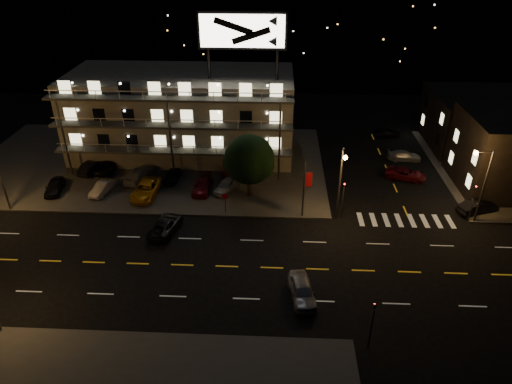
{
  "coord_description": "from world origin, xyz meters",
  "views": [
    {
      "loc": [
        2.09,
        -31.53,
        25.91
      ],
      "look_at": [
        0.21,
        8.0,
        3.07
      ],
      "focal_mm": 32.0,
      "sensor_mm": 36.0,
      "label": 1
    }
  ],
  "objects_px": {
    "side_car_0": "(478,207)",
    "road_car_east": "(302,290)",
    "lot_car_2": "(146,190)",
    "road_car_west": "(166,225)",
    "tree": "(249,161)",
    "lot_car_4": "(227,185)",
    "lot_car_7": "(140,174)"
  },
  "relations": [
    {
      "from": "side_car_0",
      "to": "road_car_east",
      "type": "xyz_separation_m",
      "value": [
        -18.92,
        -13.7,
        0.05
      ]
    },
    {
      "from": "lot_car_2",
      "to": "road_car_east",
      "type": "height_order",
      "value": "lot_car_2"
    },
    {
      "from": "lot_car_7",
      "to": "road_car_west",
      "type": "distance_m",
      "value": 11.43
    },
    {
      "from": "tree",
      "to": "lot_car_2",
      "type": "xyz_separation_m",
      "value": [
        -11.4,
        -0.65,
        -3.49
      ]
    },
    {
      "from": "lot_car_2",
      "to": "road_car_west",
      "type": "relative_size",
      "value": 1.11
    },
    {
      "from": "tree",
      "to": "lot_car_7",
      "type": "distance_m",
      "value": 13.88
    },
    {
      "from": "side_car_0",
      "to": "lot_car_2",
      "type": "bearing_deg",
      "value": 66.19
    },
    {
      "from": "tree",
      "to": "road_car_east",
      "type": "xyz_separation_m",
      "value": [
        5.24,
        -16.02,
        -3.61
      ]
    },
    {
      "from": "lot_car_4",
      "to": "road_car_east",
      "type": "height_order",
      "value": "road_car_east"
    },
    {
      "from": "lot_car_7",
      "to": "side_car_0",
      "type": "bearing_deg",
      "value": -173.49
    },
    {
      "from": "lot_car_7",
      "to": "road_car_east",
      "type": "relative_size",
      "value": 1.14
    },
    {
      "from": "road_car_east",
      "to": "road_car_west",
      "type": "height_order",
      "value": "road_car_east"
    },
    {
      "from": "lot_car_2",
      "to": "lot_car_4",
      "type": "height_order",
      "value": "lot_car_2"
    },
    {
      "from": "tree",
      "to": "road_car_east",
      "type": "bearing_deg",
      "value": -71.9
    },
    {
      "from": "tree",
      "to": "side_car_0",
      "type": "relative_size",
      "value": 1.65
    },
    {
      "from": "lot_car_2",
      "to": "lot_car_7",
      "type": "xyz_separation_m",
      "value": [
        -1.71,
        3.61,
        0.01
      ]
    },
    {
      "from": "side_car_0",
      "to": "road_car_east",
      "type": "distance_m",
      "value": 23.36
    },
    {
      "from": "side_car_0",
      "to": "road_car_west",
      "type": "xyz_separation_m",
      "value": [
        -31.96,
        -4.84,
        -0.05
      ]
    },
    {
      "from": "lot_car_4",
      "to": "road_car_west",
      "type": "relative_size",
      "value": 0.84
    },
    {
      "from": "lot_car_7",
      "to": "side_car_0",
      "type": "height_order",
      "value": "lot_car_7"
    },
    {
      "from": "lot_car_2",
      "to": "lot_car_4",
      "type": "distance_m",
      "value": 8.93
    },
    {
      "from": "tree",
      "to": "road_car_west",
      "type": "relative_size",
      "value": 1.49
    },
    {
      "from": "tree",
      "to": "lot_car_4",
      "type": "relative_size",
      "value": 1.77
    },
    {
      "from": "tree",
      "to": "side_car_0",
      "type": "xyz_separation_m",
      "value": [
        24.16,
        -2.32,
        -3.67
      ]
    },
    {
      "from": "road_car_east",
      "to": "side_car_0",
      "type": "bearing_deg",
      "value": 27.09
    },
    {
      "from": "lot_car_7",
      "to": "road_car_west",
      "type": "bearing_deg",
      "value": 132.26
    },
    {
      "from": "tree",
      "to": "road_car_west",
      "type": "distance_m",
      "value": 11.22
    },
    {
      "from": "lot_car_2",
      "to": "side_car_0",
      "type": "bearing_deg",
      "value": 1.65
    },
    {
      "from": "side_car_0",
      "to": "road_car_east",
      "type": "relative_size",
      "value": 0.96
    },
    {
      "from": "lot_car_2",
      "to": "side_car_0",
      "type": "distance_m",
      "value": 35.6
    },
    {
      "from": "lot_car_7",
      "to": "side_car_0",
      "type": "relative_size",
      "value": 1.19
    },
    {
      "from": "lot_car_4",
      "to": "road_car_east",
      "type": "distance_m",
      "value": 18.54
    }
  ]
}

